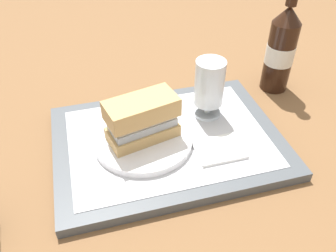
% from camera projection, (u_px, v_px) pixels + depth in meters
% --- Properties ---
extents(ground_plane, '(3.00, 3.00, 0.00)m').
position_uv_depth(ground_plane, '(168.00, 145.00, 0.71)').
color(ground_plane, brown).
extents(tray, '(0.44, 0.32, 0.02)m').
position_uv_depth(tray, '(168.00, 142.00, 0.70)').
color(tray, '#4C5156').
rests_on(tray, ground_plane).
extents(placemat, '(0.38, 0.27, 0.00)m').
position_uv_depth(placemat, '(168.00, 138.00, 0.69)').
color(placemat, silver).
rests_on(placemat, tray).
extents(plate, '(0.19, 0.19, 0.01)m').
position_uv_depth(plate, '(143.00, 138.00, 0.68)').
color(plate, white).
rests_on(plate, placemat).
extents(sandwich, '(0.14, 0.09, 0.08)m').
position_uv_depth(sandwich, '(143.00, 117.00, 0.65)').
color(sandwich, tan).
rests_on(sandwich, plate).
extents(beer_glass, '(0.06, 0.06, 0.12)m').
position_uv_depth(beer_glass, '(209.00, 87.00, 0.71)').
color(beer_glass, silver).
rests_on(beer_glass, placemat).
extents(napkin_folded, '(0.09, 0.07, 0.01)m').
position_uv_depth(napkin_folded, '(219.00, 149.00, 0.66)').
color(napkin_folded, white).
rests_on(napkin_folded, placemat).
extents(beer_bottle, '(0.07, 0.07, 0.27)m').
position_uv_depth(beer_bottle, '(281.00, 48.00, 0.80)').
color(beer_bottle, black).
rests_on(beer_bottle, ground_plane).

